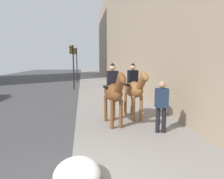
% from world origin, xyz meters
% --- Properties ---
extents(mounted_horse_near, '(2.15, 0.74, 2.27)m').
position_xyz_m(mounted_horse_near, '(3.71, -1.39, 1.38)').
color(mounted_horse_near, brown).
rests_on(mounted_horse_near, sidewalk_slab).
extents(mounted_horse_far, '(2.15, 0.76, 2.27)m').
position_xyz_m(mounted_horse_far, '(4.42, -2.34, 1.37)').
color(mounted_horse_far, brown).
rests_on(mounted_horse_far, sidewalk_slab).
extents(pedestrian_greeting, '(0.33, 0.44, 1.70)m').
position_xyz_m(pedestrian_greeting, '(2.73, -2.80, 1.10)').
color(pedestrian_greeting, black).
rests_on(pedestrian_greeting, sidewalk_slab).
extents(traffic_light_near_curb, '(0.20, 0.44, 3.86)m').
position_xyz_m(traffic_light_near_curb, '(14.05, 0.54, 2.59)').
color(traffic_light_near_curb, black).
rests_on(traffic_light_near_curb, ground).
extents(traffic_light_far_curb, '(0.20, 0.44, 4.05)m').
position_xyz_m(traffic_light_far_curb, '(19.72, 0.39, 2.70)').
color(traffic_light_far_curb, black).
rests_on(traffic_light_far_curb, ground).
extents(snow_pile_near, '(1.16, 0.89, 0.40)m').
position_xyz_m(snow_pile_near, '(0.47, -0.15, 0.32)').
color(snow_pile_near, white).
rests_on(snow_pile_near, sidewalk_slab).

